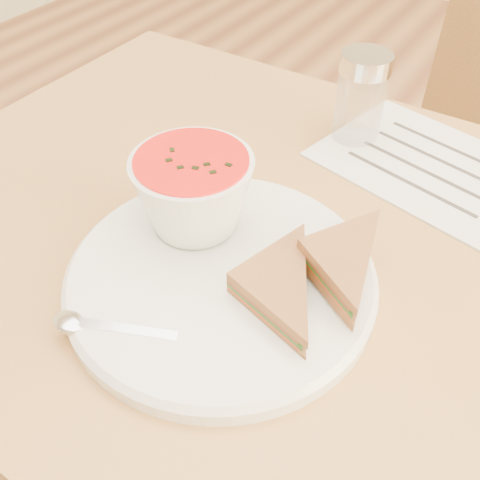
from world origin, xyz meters
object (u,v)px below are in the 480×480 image
Objects in this scene: chair_far at (449,215)px; condiment_shaker at (360,98)px; plate at (221,278)px; dining_table at (278,408)px; soup_bowl at (194,195)px.

condiment_shaker reaches higher than chair_far.
plate is (-0.13, -0.64, 0.33)m from chair_far.
dining_table is 0.40m from plate.
condiment_shaker is (-0.03, 0.22, 0.43)m from dining_table.
condiment_shaker is (0.06, 0.28, 0.00)m from soup_bowl.
dining_table is at bearing 31.95° from soup_bowl.
chair_far reaches higher than dining_table.
chair_far is 0.73m from plate.
soup_bowl is at bearing 145.44° from plate.
condiment_shaker is at bearing 77.28° from soup_bowl.
condiment_shaker is (-0.12, -0.32, 0.38)m from chair_far.
chair_far is at bearing 78.99° from plate.
condiment_shaker is (0.00, 0.32, 0.05)m from plate.
plate is at bearing -90.42° from condiment_shaker.
chair_far is 0.74m from soup_bowl.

